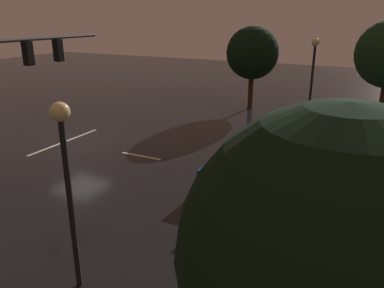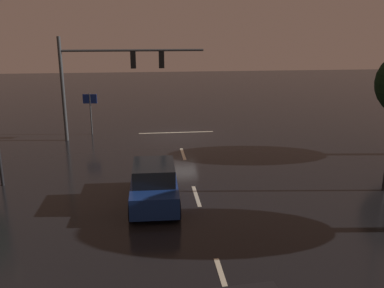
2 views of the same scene
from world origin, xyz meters
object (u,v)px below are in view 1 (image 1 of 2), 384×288
object	(u,v)px
car_approaching	(261,179)
street_lamp_right_kerb	(66,162)
traffic_signal_assembly	(1,72)
tree_right_far	(331,257)
street_lamp_left_kerb	(313,67)
tree_left_far	(252,53)

from	to	relation	value
car_approaching	street_lamp_right_kerb	xyz separation A→B (m)	(6.69, -2.65, 2.52)
traffic_signal_assembly	street_lamp_right_kerb	xyz separation A→B (m)	(4.37, 7.54, -1.00)
traffic_signal_assembly	tree_right_far	bearing A→B (deg)	66.15
car_approaching	street_lamp_right_kerb	size ratio (longest dim) A/B	0.94
street_lamp_left_kerb	tree_right_far	world-z (taller)	tree_right_far
traffic_signal_assembly	street_lamp_left_kerb	bearing A→B (deg)	140.68
traffic_signal_assembly	tree_left_far	bearing A→B (deg)	162.34
street_lamp_right_kerb	tree_left_far	distance (m)	20.70
car_approaching	traffic_signal_assembly	bearing A→B (deg)	-77.20
car_approaching	street_lamp_left_kerb	bearing A→B (deg)	-178.98
tree_left_far	tree_right_far	world-z (taller)	tree_left_far
street_lamp_right_kerb	tree_right_far	size ratio (longest dim) A/B	0.84
traffic_signal_assembly	tree_right_far	xyz separation A→B (m)	(5.91, 13.38, -0.67)
car_approaching	tree_right_far	size ratio (longest dim) A/B	0.79
tree_left_far	car_approaching	bearing A→B (deg)	19.96
traffic_signal_assembly	car_approaching	xyz separation A→B (m)	(-2.31, 10.19, -3.52)
tree_right_far	traffic_signal_assembly	bearing A→B (deg)	-113.85
street_lamp_right_kerb	car_approaching	bearing A→B (deg)	158.40
street_lamp_left_kerb	tree_left_far	bearing A→B (deg)	-129.15
traffic_signal_assembly	street_lamp_left_kerb	distance (m)	15.81
car_approaching	tree_left_far	distance (m)	15.08
traffic_signal_assembly	tree_right_far	size ratio (longest dim) A/B	1.55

